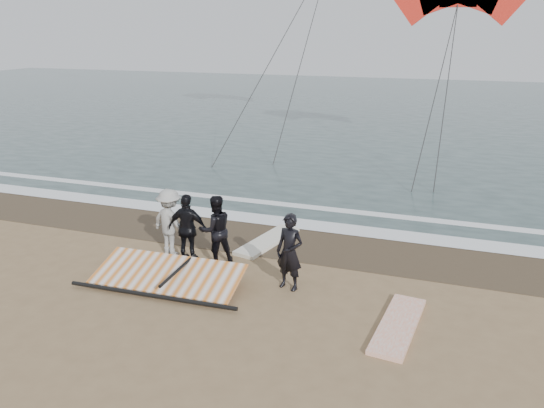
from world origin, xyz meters
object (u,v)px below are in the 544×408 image
Objects in this scene: man_main at (290,252)px; board_cream at (268,241)px; board_white at (398,325)px; sail_rig at (169,275)px.

man_main reaches higher than board_cream.
board_white is (2.68, -0.95, -0.88)m from man_main.
board_white is 5.36m from board_cream.
sail_rig is (-5.56, 0.27, 0.14)m from board_white.
man_main is 3.05m from sail_rig.
man_main is at bearing 166.51° from board_white.
sail_rig reaches higher than board_cream.
man_main is at bearing 13.11° from sail_rig.
sail_rig is at bearing -153.83° from man_main.
board_white is at bearing -2.82° from sail_rig.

